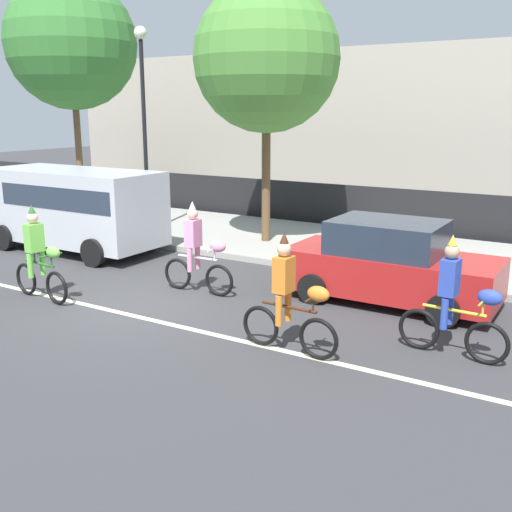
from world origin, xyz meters
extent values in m
plane|color=#38383A|center=(0.00, 0.00, 0.00)|extent=(80.00, 80.00, 0.00)
cube|color=beige|center=(0.00, -0.50, 0.00)|extent=(36.00, 0.14, 0.01)
cube|color=#9E9B93|center=(0.00, 6.50, 0.07)|extent=(60.00, 5.00, 0.15)
cube|color=black|center=(0.00, 9.40, 0.70)|extent=(40.00, 0.08, 1.40)
cube|color=#B2A899|center=(-1.67, 18.00, 3.04)|extent=(28.00, 8.00, 6.07)
torus|color=black|center=(-1.17, -0.77, 0.33)|extent=(0.67, 0.14, 0.67)
torus|color=black|center=(-2.21, -0.66, 0.33)|extent=(0.67, 0.14, 0.67)
cylinder|color=#266626|center=(-1.69, -0.71, 0.75)|extent=(0.97, 0.15, 0.05)
cylinder|color=#266626|center=(-1.84, -0.69, 0.84)|extent=(0.04, 0.04, 0.18)
cylinder|color=#266626|center=(-1.27, -0.75, 0.86)|extent=(0.04, 0.04, 0.23)
cylinder|color=#266626|center=(-1.27, -0.75, 0.98)|extent=(0.08, 0.50, 0.03)
ellipsoid|color=#72CC4C|center=(-1.19, -0.76, 1.05)|extent=(0.38, 0.24, 0.24)
cube|color=#72CC4C|center=(-1.79, -0.70, 1.26)|extent=(0.27, 0.34, 0.56)
sphere|color=beige|center=(-1.79, -0.70, 1.66)|extent=(0.22, 0.22, 0.22)
cone|color=#266626|center=(-1.79, -0.70, 1.84)|extent=(0.14, 0.14, 0.16)
cylinder|color=#72CC4C|center=(-1.80, -0.84, 0.71)|extent=(0.11, 0.11, 0.48)
cylinder|color=#72CC4C|center=(-1.77, -0.56, 0.71)|extent=(0.11, 0.11, 0.48)
torus|color=black|center=(1.24, 1.33, 0.33)|extent=(0.67, 0.09, 0.67)
torus|color=black|center=(0.20, 1.30, 0.33)|extent=(0.67, 0.09, 0.67)
cylinder|color=silver|center=(0.72, 1.32, 0.75)|extent=(0.97, 0.08, 0.05)
cylinder|color=silver|center=(0.57, 1.31, 0.84)|extent=(0.04, 0.04, 0.18)
cylinder|color=silver|center=(1.14, 1.33, 0.86)|extent=(0.04, 0.04, 0.23)
cylinder|color=silver|center=(1.14, 1.33, 0.98)|extent=(0.05, 0.50, 0.03)
ellipsoid|color=pink|center=(1.22, 1.33, 1.05)|extent=(0.37, 0.21, 0.24)
cube|color=pink|center=(0.62, 1.31, 1.26)|extent=(0.25, 0.33, 0.56)
sphere|color=beige|center=(0.62, 1.31, 1.66)|extent=(0.22, 0.22, 0.22)
cone|color=silver|center=(0.62, 1.31, 1.84)|extent=(0.14, 0.14, 0.16)
cylinder|color=pink|center=(0.62, 1.17, 0.71)|extent=(0.11, 0.11, 0.48)
cylinder|color=pink|center=(0.62, 1.45, 0.71)|extent=(0.11, 0.11, 0.48)
torus|color=black|center=(4.37, -0.52, 0.33)|extent=(0.67, 0.09, 0.67)
torus|color=black|center=(3.32, -0.48, 0.33)|extent=(0.67, 0.09, 0.67)
cylinder|color=#4C2614|center=(3.85, -0.50, 0.75)|extent=(0.97, 0.08, 0.05)
cylinder|color=#4C2614|center=(3.70, -0.50, 0.84)|extent=(0.04, 0.04, 0.18)
cylinder|color=#4C2614|center=(4.27, -0.52, 0.86)|extent=(0.04, 0.04, 0.23)
cylinder|color=#4C2614|center=(4.27, -0.52, 0.98)|extent=(0.05, 0.50, 0.03)
ellipsoid|color=orange|center=(4.35, -0.52, 1.05)|extent=(0.37, 0.21, 0.24)
cube|color=orange|center=(3.75, -0.50, 1.26)|extent=(0.25, 0.33, 0.56)
sphere|color=beige|center=(3.75, -0.50, 1.66)|extent=(0.22, 0.22, 0.22)
cone|color=#4C2614|center=(3.75, -0.50, 1.84)|extent=(0.14, 0.14, 0.16)
cylinder|color=orange|center=(3.74, -0.64, 0.71)|extent=(0.11, 0.11, 0.48)
cylinder|color=orange|center=(3.75, -0.36, 0.71)|extent=(0.11, 0.11, 0.48)
torus|color=black|center=(6.60, 0.64, 0.33)|extent=(0.67, 0.11, 0.67)
torus|color=black|center=(5.55, 0.70, 0.33)|extent=(0.67, 0.11, 0.67)
cylinder|color=gold|center=(6.07, 0.67, 0.75)|extent=(0.97, 0.11, 0.05)
cylinder|color=gold|center=(5.92, 0.68, 0.84)|extent=(0.04, 0.04, 0.18)
cylinder|color=gold|center=(6.49, 0.64, 0.86)|extent=(0.04, 0.04, 0.23)
cylinder|color=gold|center=(6.49, 0.64, 0.98)|extent=(0.06, 0.50, 0.03)
ellipsoid|color=#2D47B2|center=(6.58, 0.64, 1.05)|extent=(0.37, 0.22, 0.24)
cube|color=#2D47B2|center=(5.97, 0.68, 1.26)|extent=(0.26, 0.33, 0.56)
sphere|color=tan|center=(5.97, 0.68, 1.66)|extent=(0.22, 0.22, 0.22)
cone|color=gold|center=(5.97, 0.68, 1.84)|extent=(0.14, 0.14, 0.16)
cylinder|color=#2D47B2|center=(5.96, 0.54, 0.71)|extent=(0.11, 0.11, 0.48)
cylinder|color=#2D47B2|center=(5.98, 0.82, 0.71)|extent=(0.11, 0.11, 0.48)
cube|color=silver|center=(-4.43, 2.70, 1.23)|extent=(5.00, 2.00, 1.90)
cube|color=#283342|center=(-4.03, 2.70, 1.58)|extent=(3.90, 2.02, 0.56)
cylinder|color=black|center=(-2.73, 1.70, 0.35)|extent=(0.70, 0.22, 0.70)
cylinder|color=black|center=(-2.73, 3.70, 0.35)|extent=(0.70, 0.22, 0.70)
cylinder|color=black|center=(-6.13, 1.70, 0.35)|extent=(0.70, 0.22, 0.70)
cylinder|color=black|center=(-6.13, 3.70, 0.35)|extent=(0.70, 0.22, 0.70)
cube|color=#AD1E1E|center=(4.35, 2.77, 0.60)|extent=(4.10, 1.72, 0.80)
cube|color=#232D3D|center=(4.25, 2.77, 1.32)|extent=(2.10, 1.58, 0.64)
cylinder|color=black|center=(5.63, 1.91, 0.30)|extent=(0.60, 0.20, 0.60)
cylinder|color=black|center=(5.63, 3.63, 0.30)|extent=(0.60, 0.20, 0.60)
cylinder|color=black|center=(3.08, 1.91, 0.30)|extent=(0.60, 0.20, 0.60)
cylinder|color=black|center=(3.08, 3.63, 0.30)|extent=(0.60, 0.20, 0.60)
cylinder|color=black|center=(-4.05, 5.21, 2.90)|extent=(0.12, 0.12, 5.50)
sphere|color=#EAEACC|center=(-4.05, 5.21, 5.83)|extent=(0.36, 0.36, 0.36)
cylinder|color=brown|center=(-0.32, 5.87, 1.92)|extent=(0.24, 0.24, 3.53)
sphere|color=#4C8C38|center=(-0.32, 5.87, 5.04)|extent=(3.88, 3.88, 3.88)
cylinder|color=brown|center=(-9.42, 7.54, 2.27)|extent=(0.24, 0.24, 4.25)
sphere|color=#387A33|center=(-9.42, 7.54, 6.04)|extent=(4.67, 4.67, 4.67)
camera|label=1|loc=(8.01, -8.30, 3.73)|focal=42.00mm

